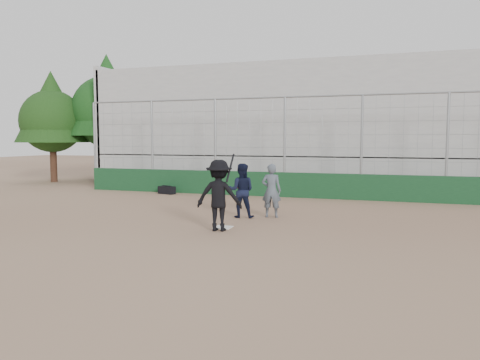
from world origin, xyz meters
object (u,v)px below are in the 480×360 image
(umpire, at_px, (271,193))
(equipment_bag, at_px, (167,190))
(catcher_crouched, at_px, (241,199))
(batter_at_plate, at_px, (219,195))

(umpire, xyz_separation_m, equipment_bag, (-5.77, 4.36, -0.56))
(umpire, bearing_deg, equipment_bag, -42.93)
(catcher_crouched, xyz_separation_m, umpire, (0.83, 0.35, 0.18))
(batter_at_plate, xyz_separation_m, equipment_bag, (-5.03, 6.77, -0.74))
(batter_at_plate, relative_size, equipment_bag, 2.37)
(umpire, height_order, equipment_bag, umpire)
(umpire, bearing_deg, batter_at_plate, 67.21)
(batter_at_plate, height_order, umpire, batter_at_plate)
(catcher_crouched, relative_size, equipment_bag, 1.33)
(catcher_crouched, distance_m, umpire, 0.92)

